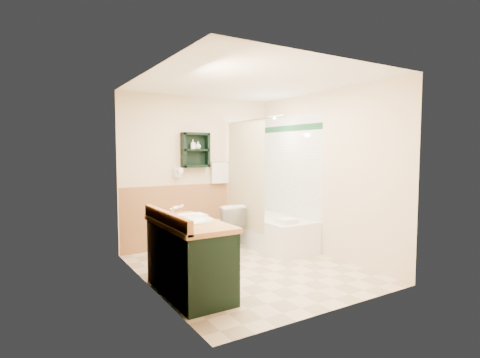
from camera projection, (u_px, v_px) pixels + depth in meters
name	position (u px, v px, depth m)	size (l,w,h in m)	color
floor	(249.00, 269.00, 4.88)	(3.00, 3.00, 0.00)	beige
back_wall	(198.00, 172.00, 6.08)	(2.60, 0.04, 2.40)	#F8E6C2
left_wall	(148.00, 182.00, 4.10)	(0.04, 3.00, 2.40)	#F8E6C2
right_wall	(325.00, 174.00, 5.48)	(0.04, 3.00, 2.40)	#F8E6C2
ceiling	(249.00, 80.00, 4.70)	(2.60, 3.00, 0.04)	white
wainscot_left	(152.00, 244.00, 4.17)	(2.98, 2.98, 1.00)	#CA8051
wainscot_back	(200.00, 214.00, 6.11)	(2.58, 2.58, 1.00)	#CA8051
mirror_frame	(170.00, 155.00, 3.64)	(1.30, 1.30, 1.00)	brown
mirror_glass	(170.00, 155.00, 3.64)	(1.20, 1.20, 0.90)	white
tile_right	(290.00, 181.00, 6.10)	(1.50, 1.50, 2.10)	white
tile_back	(252.00, 179.00, 6.59)	(0.95, 0.95, 2.10)	white
tile_accent	(290.00, 128.00, 6.04)	(1.50, 1.50, 0.10)	#144825
wall_shelf	(196.00, 150.00, 5.91)	(0.45, 0.15, 0.55)	black
hair_dryer	(177.00, 173.00, 5.80)	(0.10, 0.24, 0.18)	white
towel_bar	(219.00, 162.00, 6.19)	(0.40, 0.06, 0.40)	white
curtain_rod	(252.00, 120.00, 5.64)	(0.03, 0.03, 1.60)	silver
shower_curtain	(245.00, 176.00, 5.86)	(1.05, 1.05, 1.70)	beige
vanity	(189.00, 257.00, 4.02)	(0.59, 1.24, 0.79)	black
bathtub	(272.00, 232.00, 5.99)	(0.72, 1.50, 0.48)	white
toilet	(225.00, 226.00, 5.94)	(0.40, 0.71, 0.70)	white
counter_towel	(192.00, 216.00, 4.17)	(0.30, 0.23, 0.04)	white
vanity_book	(160.00, 206.00, 4.27)	(0.17, 0.02, 0.23)	black
tub_towel	(287.00, 221.00, 5.44)	(0.27, 0.22, 0.07)	white
soap_bottle_a	(193.00, 147.00, 5.88)	(0.07, 0.15, 0.07)	white
soap_bottle_b	(198.00, 146.00, 5.92)	(0.09, 0.12, 0.09)	white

